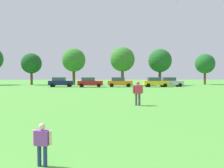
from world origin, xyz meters
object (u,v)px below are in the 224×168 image
at_px(parked_car_navy_0, 61,82).
at_px(tree_center_left, 74,60).
at_px(parked_car_yellow_3, 155,82).
at_px(child_kite_flyer, 42,141).
at_px(tree_right, 160,61).
at_px(tree_far_right, 205,64).
at_px(parked_car_red_1, 90,82).
at_px(parked_car_orange_2, 119,82).
at_px(parked_car_silver_4, 170,82).
at_px(tree_left, 31,64).
at_px(tree_center_right, 122,59).
at_px(adult_bystander, 138,91).

relative_size(parked_car_navy_0, tree_center_left, 0.55).
relative_size(parked_car_navy_0, parked_car_yellow_3, 1.00).
bearing_deg(child_kite_flyer, tree_right, 86.77).
bearing_deg(child_kite_flyer, tree_far_right, 76.91).
relative_size(parked_car_red_1, parked_car_orange_2, 1.00).
bearing_deg(parked_car_silver_4, tree_left, 160.33).
distance_m(parked_car_yellow_3, tree_center_right, 9.91).
bearing_deg(parked_car_red_1, tree_left, 139.63).
distance_m(parked_car_orange_2, tree_left, 21.01).
xyz_separation_m(parked_car_red_1, tree_far_right, (24.82, 11.26, 3.70)).
bearing_deg(tree_left, adult_bystander, -65.23).
distance_m(parked_car_red_1, tree_center_right, 10.82).
xyz_separation_m(parked_car_navy_0, parked_car_silver_4, (19.49, -0.06, 0.00)).
bearing_deg(adult_bystander, parked_car_silver_4, -127.69).
distance_m(parked_car_silver_4, tree_left, 29.06).
height_order(tree_center_left, tree_right, tree_center_left).
distance_m(tree_left, tree_right, 27.00).
height_order(tree_left, tree_right, tree_right).
height_order(parked_car_orange_2, parked_car_yellow_3, same).
xyz_separation_m(adult_bystander, parked_car_navy_0, (-9.61, 27.78, -0.13)).
xyz_separation_m(parked_car_yellow_3, tree_center_left, (-15.30, 10.07, 4.38)).
bearing_deg(parked_car_silver_4, adult_bystander, -109.60).
bearing_deg(tree_left, parked_car_silver_4, -19.67).
bearing_deg(parked_car_orange_2, tree_center_left, 132.44).
bearing_deg(parked_car_yellow_3, tree_center_right, 125.65).
bearing_deg(tree_left, tree_far_right, 0.54).
xyz_separation_m(parked_car_orange_2, tree_right, (8.84, 7.12, 4.16)).
bearing_deg(parked_car_yellow_3, parked_car_orange_2, 177.74).
height_order(parked_car_navy_0, tree_center_left, tree_center_left).
bearing_deg(tree_center_right, tree_right, 1.12).
relative_size(parked_car_navy_0, parked_car_orange_2, 1.00).
height_order(parked_car_orange_2, tree_center_right, tree_center_right).
bearing_deg(parked_car_navy_0, tree_center_left, 81.76).
bearing_deg(tree_left, parked_car_orange_2, -29.67).
height_order(parked_car_navy_0, parked_car_red_1, same).
bearing_deg(tree_right, parked_car_orange_2, -141.15).
distance_m(parked_car_silver_4, tree_center_left, 20.85).
bearing_deg(tree_left, tree_center_left, -2.66).
bearing_deg(adult_bystander, parked_car_red_1, -98.57).
bearing_deg(adult_bystander, tree_right, -123.64).
distance_m(parked_car_navy_0, parked_car_silver_4, 19.49).
xyz_separation_m(parked_car_navy_0, parked_car_yellow_3, (16.64, -0.84, 0.00)).
height_order(parked_car_silver_4, tree_center_right, tree_center_right).
height_order(adult_bystander, tree_far_right, tree_far_right).
xyz_separation_m(parked_car_yellow_3, tree_center_right, (-5.18, 7.22, 4.39)).
height_order(tree_left, tree_center_right, tree_center_right).
bearing_deg(tree_far_right, parked_car_yellow_3, -140.91).
distance_m(parked_car_orange_2, parked_car_silver_4, 9.19).
bearing_deg(tree_right, child_kite_flyer, -106.33).
relative_size(adult_bystander, parked_car_navy_0, 0.39).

